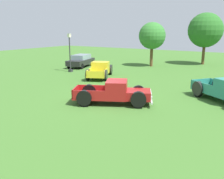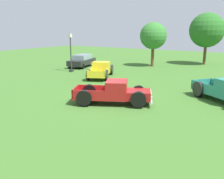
{
  "view_description": "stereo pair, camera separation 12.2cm",
  "coord_description": "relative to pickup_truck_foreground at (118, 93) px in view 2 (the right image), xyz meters",
  "views": [
    {
      "loc": [
        8.76,
        -13.09,
        4.51
      ],
      "look_at": [
        0.73,
        -0.52,
        0.9
      ],
      "focal_mm": 40.23,
      "sensor_mm": 36.0,
      "label": 1
    },
    {
      "loc": [
        8.86,
        -13.03,
        4.51
      ],
      "look_at": [
        0.73,
        -0.52,
        0.9
      ],
      "focal_mm": 40.23,
      "sensor_mm": 36.0,
      "label": 2
    }
  ],
  "objects": [
    {
      "name": "pickup_truck_behind_right",
      "position": [
        -6.09,
        6.85,
        0.0
      ],
      "size": [
        3.5,
        5.05,
        1.46
      ],
      "color": "yellow",
      "rests_on": "ground_plane"
    },
    {
      "name": "oak_tree_east",
      "position": [
        0.15,
        21.12,
        3.65
      ],
      "size": [
        4.35,
        4.35,
        6.53
      ],
      "color": "brown",
      "rests_on": "ground_plane"
    },
    {
      "name": "lamp_post_near",
      "position": [
        -10.46,
        7.42,
        1.45
      ],
      "size": [
        0.36,
        0.36,
        4.1
      ],
      "color": "#2D2D33",
      "rests_on": "ground_plane"
    },
    {
      "name": "oak_tree_west",
      "position": [
        -4.84,
        15.95,
        2.99
      ],
      "size": [
        3.23,
        3.23,
        5.32
      ],
      "color": "brown",
      "rests_on": "ground_plane"
    },
    {
      "name": "pickup_truck_foreground",
      "position": [
        0.0,
        0.0,
        0.0
      ],
      "size": [
        5.01,
        3.64,
        1.46
      ],
      "color": "maroon",
      "rests_on": "ground_plane"
    },
    {
      "name": "sedan_distant_b",
      "position": [
        -11.82,
        10.86,
        0.09
      ],
      "size": [
        2.86,
        4.77,
        1.49
      ],
      "color": "black",
      "rests_on": "ground_plane"
    },
    {
      "name": "ground_plane",
      "position": [
        -1.04,
        0.37,
        -0.7
      ],
      "size": [
        80.0,
        80.0,
        0.0
      ],
      "primitive_type": "plane",
      "color": "#3D6B28"
    }
  ]
}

